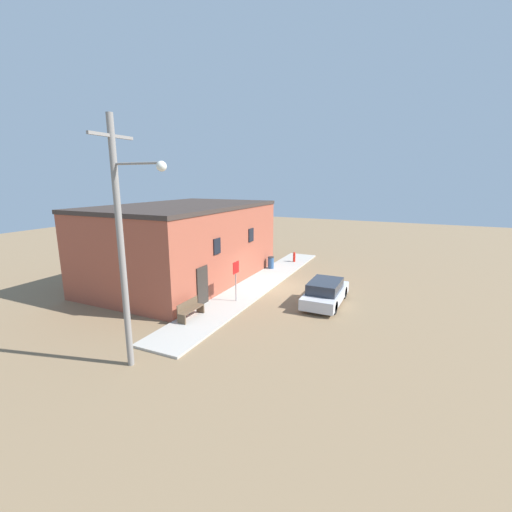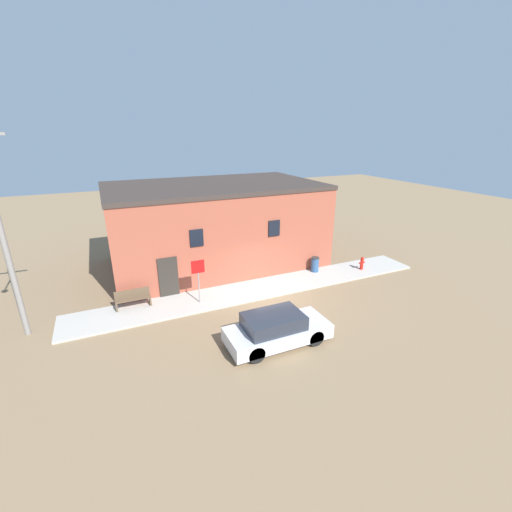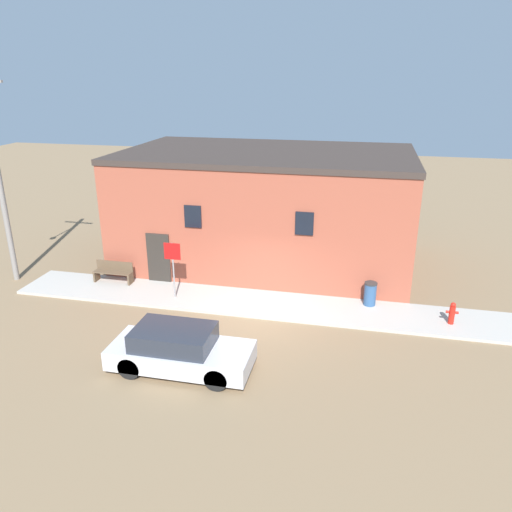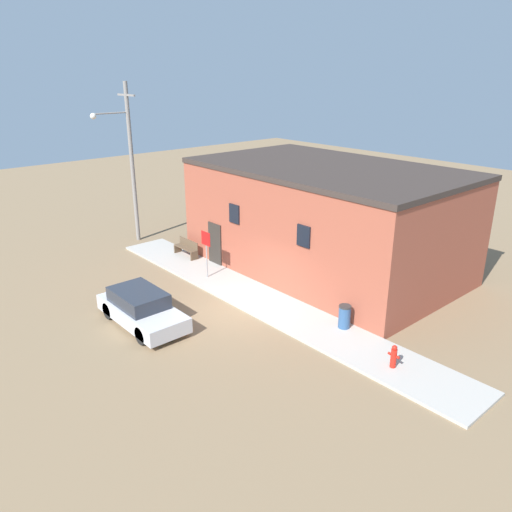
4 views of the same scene
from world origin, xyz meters
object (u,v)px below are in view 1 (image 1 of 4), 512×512
at_px(bench, 190,309).
at_px(fire_hydrant, 294,257).
at_px(utility_pole, 123,238).
at_px(parked_car, 325,292).
at_px(stop_sign, 236,274).
at_px(trash_bin, 271,262).

bearing_deg(bench, fire_hydrant, -3.55).
bearing_deg(bench, utility_pole, -172.13).
bearing_deg(parked_car, fire_hydrant, 28.94).
height_order(fire_hydrant, parked_car, parked_car).
distance_m(stop_sign, parked_car, 5.05).
bearing_deg(bench, trash_bin, 0.51).
height_order(fire_hydrant, utility_pole, utility_pole).
xyz_separation_m(stop_sign, bench, (-3.07, 0.91, -1.14)).
bearing_deg(fire_hydrant, trash_bin, 161.86).
xyz_separation_m(stop_sign, parked_car, (1.94, -4.55, -1.03)).
bearing_deg(parked_car, bench, 132.55).
bearing_deg(utility_pole, bench, 7.87).
bearing_deg(utility_pole, parked_car, -27.29).
bearing_deg(bench, parked_car, -47.45).
relative_size(bench, utility_pole, 0.19).
relative_size(trash_bin, parked_car, 0.21).
bearing_deg(trash_bin, utility_pole, -177.32).
bearing_deg(parked_car, utility_pole, 152.71).
bearing_deg(trash_bin, bench, -179.49).
height_order(stop_sign, bench, stop_sign).
bearing_deg(bench, stop_sign, -16.43).
xyz_separation_m(utility_pole, parked_car, (9.40, -4.85, -4.12)).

